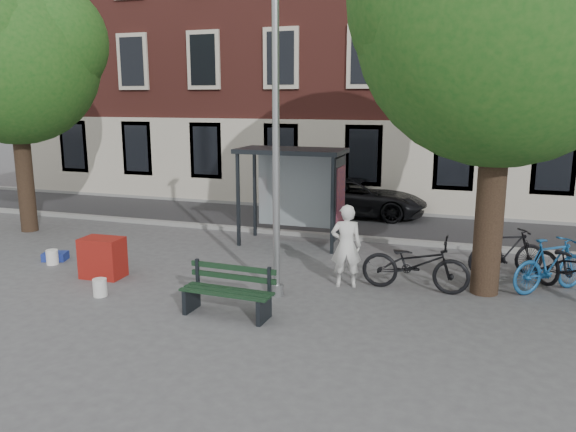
# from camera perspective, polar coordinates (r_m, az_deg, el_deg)

# --- Properties ---
(ground) EXTENTS (90.00, 90.00, 0.00)m
(ground) POSITION_cam_1_polar(r_m,az_deg,el_deg) (11.52, -1.16, -8.05)
(ground) COLOR #4C4C4F
(ground) RESTS_ON ground
(road) EXTENTS (40.00, 4.00, 0.01)m
(road) POSITION_cam_1_polar(r_m,az_deg,el_deg) (18.02, 6.32, -0.78)
(road) COLOR #28282B
(road) RESTS_ON ground
(curb_near) EXTENTS (40.00, 0.25, 0.12)m
(curb_near) POSITION_cam_1_polar(r_m,az_deg,el_deg) (16.10, 4.82, -2.07)
(curb_near) COLOR gray
(curb_near) RESTS_ON ground
(curb_far) EXTENTS (40.00, 0.25, 0.12)m
(curb_far) POSITION_cam_1_polar(r_m,az_deg,el_deg) (19.92, 7.55, 0.57)
(curb_far) COLOR gray
(curb_far) RESTS_ON ground
(building_row) EXTENTS (30.00, 8.00, 14.00)m
(building_row) POSITION_cam_1_polar(r_m,az_deg,el_deg) (23.69, 9.99, 19.14)
(building_row) COLOR brown
(building_row) RESTS_ON ground
(lamppost) EXTENTS (0.28, 0.35, 6.11)m
(lamppost) POSITION_cam_1_polar(r_m,az_deg,el_deg) (10.89, -1.22, 5.85)
(lamppost) COLOR #9EA0A3
(lamppost) RESTS_ON ground
(tree_right) EXTENTS (5.76, 5.60, 8.20)m
(tree_right) POSITION_cam_1_polar(r_m,az_deg,el_deg) (11.72, 21.30, 19.40)
(tree_right) COLOR black
(tree_right) RESTS_ON ground
(tree_left) EXTENTS (5.18, 4.86, 7.40)m
(tree_left) POSITION_cam_1_polar(r_m,az_deg,el_deg) (18.24, -26.40, 14.73)
(tree_left) COLOR black
(tree_left) RESTS_ON ground
(bus_shelter) EXTENTS (2.85, 1.45, 2.62)m
(bus_shelter) POSITION_cam_1_polar(r_m,az_deg,el_deg) (15.06, 1.87, 4.20)
(bus_shelter) COLOR #1E2328
(bus_shelter) RESTS_ON ground
(painter) EXTENTS (0.73, 0.56, 1.77)m
(painter) POSITION_cam_1_polar(r_m,az_deg,el_deg) (11.86, 5.93, -3.04)
(painter) COLOR silver
(painter) RESTS_ON ground
(bench) EXTENTS (1.76, 0.65, 0.89)m
(bench) POSITION_cam_1_polar(r_m,az_deg,el_deg) (10.46, -6.11, -7.84)
(bench) COLOR #1E2328
(bench) RESTS_ON ground
(bike_a) EXTENTS (2.21, 0.79, 1.15)m
(bike_a) POSITION_cam_1_polar(r_m,az_deg,el_deg) (11.92, 12.80, -4.75)
(bike_a) COLOR black
(bike_a) RESTS_ON ground
(bike_b) EXTENTS (1.82, 1.65, 1.15)m
(bike_b) POSITION_cam_1_polar(r_m,az_deg,el_deg) (12.74, 25.11, -4.52)
(bike_b) COLOR #1A538F
(bike_b) RESTS_ON ground
(bike_c) EXTENTS (1.91, 2.29, 1.18)m
(bike_c) POSITION_cam_1_polar(r_m,az_deg,el_deg) (12.62, 27.07, -4.80)
(bike_c) COLOR black
(bike_c) RESTS_ON ground
(bike_d) EXTENTS (1.85, 1.24, 1.09)m
(bike_d) POSITION_cam_1_polar(r_m,az_deg,el_deg) (13.58, 21.33, -3.39)
(bike_d) COLOR black
(bike_d) RESTS_ON ground
(car_dark) EXTENTS (4.58, 2.18, 1.26)m
(car_dark) POSITION_cam_1_polar(r_m,az_deg,el_deg) (19.24, 7.20, 1.91)
(car_dark) COLOR black
(car_dark) RESTS_ON ground
(red_stand) EXTENTS (0.93, 0.64, 0.90)m
(red_stand) POSITION_cam_1_polar(r_m,az_deg,el_deg) (13.18, -18.31, -4.04)
(red_stand) COLOR maroon
(red_stand) RESTS_ON ground
(blue_crate) EXTENTS (0.65, 0.55, 0.20)m
(blue_crate) POSITION_cam_1_polar(r_m,az_deg,el_deg) (15.04, -22.56, -3.80)
(blue_crate) COLOR navy
(blue_crate) RESTS_ON ground
(bucket_a) EXTENTS (0.37, 0.37, 0.36)m
(bucket_a) POSITION_cam_1_polar(r_m,az_deg,el_deg) (14.68, -22.83, -3.87)
(bucket_a) COLOR white
(bucket_a) RESTS_ON ground
(bucket_b) EXTENTS (0.37, 0.37, 0.36)m
(bucket_b) POSITION_cam_1_polar(r_m,az_deg,el_deg) (12.03, -18.57, -6.91)
(bucket_b) COLOR white
(bucket_b) RESTS_ON ground
(bucket_c) EXTENTS (0.32, 0.32, 0.36)m
(bucket_c) POSITION_cam_1_polar(r_m,az_deg,el_deg) (14.76, -18.80, -3.49)
(bucket_c) COLOR silver
(bucket_c) RESTS_ON ground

